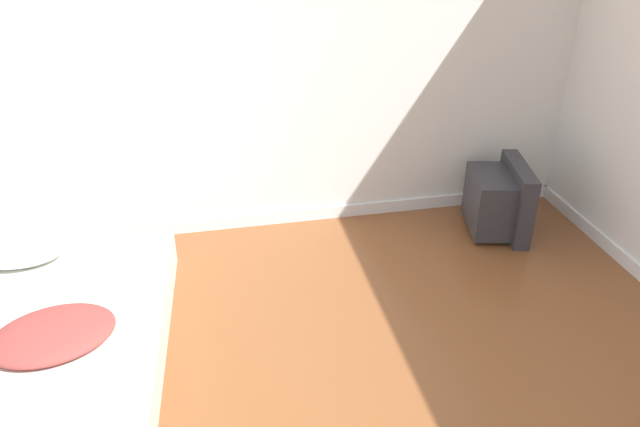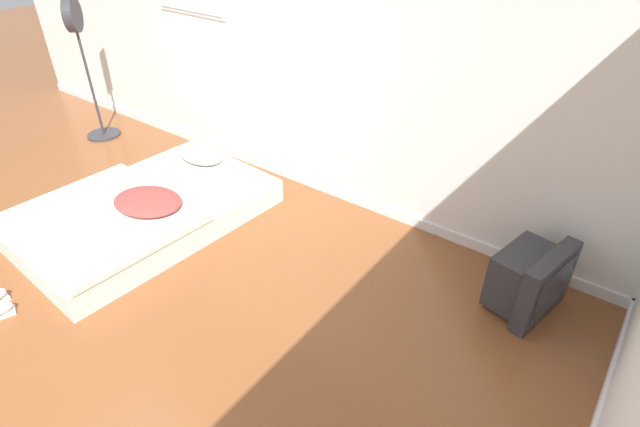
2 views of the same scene
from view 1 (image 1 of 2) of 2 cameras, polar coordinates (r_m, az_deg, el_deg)
wall_back at (r=4.05m, az=-17.73°, el=14.20°), size 8.38×0.08×2.60m
mattress_bed at (r=3.43m, az=-25.21°, el=-12.00°), size 1.43×2.09×0.36m
crt_tv at (r=4.46m, az=16.10°, el=1.18°), size 0.46×0.57×0.50m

